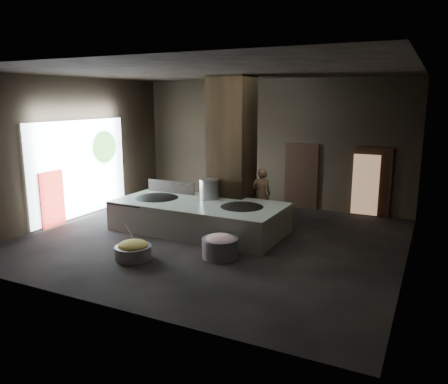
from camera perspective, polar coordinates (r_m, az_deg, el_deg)
The scene contains 28 objects.
floor at distance 12.28m, azimuth -1.51°, elevation -6.28°, with size 10.00×9.00×0.10m, color black.
ceiling at distance 11.68m, azimuth -1.64°, elevation 15.68°, with size 10.00×9.00×0.10m, color black.
back_wall at distance 15.90m, azimuth 6.13°, elevation 6.35°, with size 10.00×0.10×4.50m, color black.
front_wall at distance 8.07m, azimuth -16.79°, elevation 0.38°, with size 10.00×0.10×4.50m, color black.
left_wall at distance 14.79m, azimuth -19.24°, elevation 5.32°, with size 0.10×9.00×4.50m, color black.
right_wall at distance 10.43m, azimuth 23.81°, elevation 2.42°, with size 0.10×9.00×4.50m, color black.
pillar at distance 13.58m, azimuth 1.05°, elevation 5.45°, with size 1.20×1.20×4.50m, color black.
hearth_platform at distance 12.87m, azimuth -3.26°, elevation -3.19°, with size 4.95×2.37×0.86m, color beige.
platform_cap at distance 12.77m, azimuth -3.28°, elevation -1.53°, with size 4.85×2.33×0.03m, color black.
wok_left at distance 13.50m, azimuth -8.75°, elevation -1.19°, with size 1.56×1.56×0.43m, color black.
wok_left_rim at distance 13.49m, azimuth -8.76°, elevation -0.90°, with size 1.59×1.59×0.05m, color black.
wok_right at distance 12.24m, azimuth 2.35°, elevation -2.44°, with size 1.45×1.45×0.41m, color black.
wok_right_rim at distance 12.23m, azimuth 2.36°, elevation -2.12°, with size 1.49×1.49×0.05m, color black.
stock_pot at distance 13.15m, azimuth -1.93°, elevation 0.28°, with size 0.60×0.60×0.65m, color #9EA1A5.
splash_guard at distance 14.09m, azimuth -6.93°, elevation 0.58°, with size 1.72×0.06×0.43m, color black.
cook at distance 13.90m, azimuth 4.89°, elevation -0.32°, with size 0.62×0.40×1.69m, color #956F4C.
veg_basin at distance 10.92m, azimuth -11.76°, elevation -7.74°, with size 0.88×0.88×0.32m, color gray.
veg_fill at distance 10.86m, azimuth -11.80°, elevation -6.80°, with size 0.72×0.72×0.22m, color #82A14E.
ladle at distance 11.00m, azimuth -11.99°, elevation -5.47°, with size 0.03×0.03×0.70m, color #9EA1A5.
meat_basin at distance 10.77m, azimuth -0.53°, elevation -7.30°, with size 0.89×0.89×0.49m, color gray.
meat_fill at distance 10.70m, azimuth -0.53°, elevation -6.25°, with size 0.73×0.73×0.28m, color #DA8386.
doorway_near at distance 15.59m, azimuth 10.05°, elevation 1.85°, with size 1.18×0.08×2.38m, color black.
doorway_near_glow at distance 15.80m, azimuth 9.16°, elevation 1.83°, with size 0.88×0.04×2.09m, color #8C6647.
doorway_far at distance 15.12m, azimuth 18.81°, elevation 1.07°, with size 1.18×0.08×2.38m, color black.
doorway_far_glow at distance 15.06m, azimuth 17.99°, elevation 0.89°, with size 0.85×0.04×2.00m, color #8C6647.
left_opening at distance 14.94m, azimuth -18.26°, elevation 2.93°, with size 0.04×4.20×3.10m, color white.
pavilion_sliver at distance 14.14m, azimuth -21.52°, elevation -0.89°, with size 0.05×0.90×1.70m, color maroon.
tree_silhouette at distance 15.59m, azimuth -15.32°, elevation 5.70°, with size 0.28×1.10×1.10m, color #194714.
Camera 1 is at (5.43, -10.31, 3.81)m, focal length 35.00 mm.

